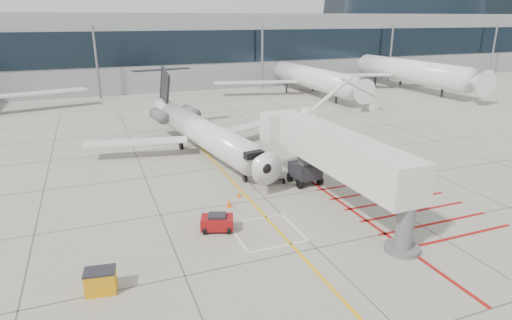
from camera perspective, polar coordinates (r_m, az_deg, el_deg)
name	(u,v)px	position (r m, az deg, el deg)	size (l,w,h in m)	color
ground_plane	(288,220)	(29.60, 4.26, -8.04)	(260.00, 260.00, 0.00)	#9F9A89
regional_jet	(211,122)	(40.86, -5.98, 5.04)	(22.83, 28.79, 7.55)	silver
jet_bridge	(346,162)	(30.37, 11.96, -0.32)	(8.57, 18.09, 7.23)	silver
pushback_tug	(217,222)	(28.10, -5.20, -8.21)	(2.07, 1.30, 1.21)	maroon
spill_bin	(101,281)	(23.58, -20.00, -14.92)	(1.48, 0.98, 1.28)	#CC880B
baggage_cart	(273,176)	(35.79, 2.34, -2.15)	(1.89, 1.19, 1.19)	slate
ground_power_unit	(399,179)	(36.21, 18.53, -2.40)	(2.24, 1.30, 1.77)	#B8B6AF
cone_nose	(229,203)	(31.50, -3.62, -5.78)	(0.39, 0.39, 0.55)	#DB510B
cone_side	(239,194)	(33.15, -2.26, -4.56)	(0.33, 0.33, 0.46)	orange
terminal_building	(192,48)	(96.49, -8.57, 14.57)	(180.00, 28.00, 14.00)	gray
terminal_glass_band	(209,47)	(82.82, -6.32, 14.75)	(180.00, 0.10, 6.00)	black
terminal_dome	(418,14)	(124.37, 20.75, 17.70)	(40.00, 28.00, 28.00)	black
bg_aircraft_c	(305,63)	(79.28, 6.59, 12.77)	(33.01, 36.68, 11.00)	silver
bg_aircraft_d	(398,55)	(90.37, 18.35, 13.17)	(37.82, 42.02, 12.61)	silver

